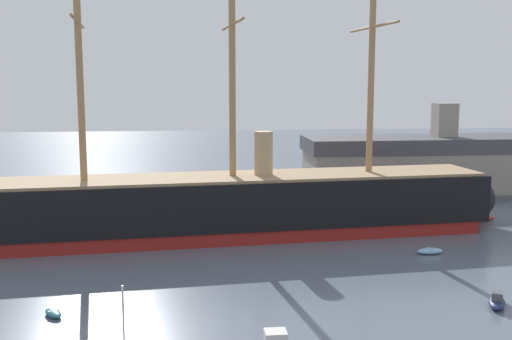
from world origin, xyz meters
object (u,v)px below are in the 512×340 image
dockside_warehouse_right (441,166)px  motorboat_mid_right (497,301)px  dinghy_mid_left (53,313)px  dinghy_alongside_stern (430,251)px  tall_ship (233,205)px  sailboat_far_right (481,218)px  motorboat_distant_centre (251,203)px

dockside_warehouse_right → motorboat_mid_right: bearing=-107.8°
dinghy_mid_left → dinghy_alongside_stern: (35.45, 13.24, 0.07)m
dockside_warehouse_right → tall_ship: bearing=-146.8°
dockside_warehouse_right → sailboat_far_right: bearing=-96.8°
sailboat_far_right → motorboat_distant_centre: (-28.62, 12.13, 0.10)m
dinghy_alongside_stern → dinghy_mid_left: bearing=-159.5°
dinghy_alongside_stern → motorboat_distant_centre: bearing=121.7°
dinghy_mid_left → motorboat_mid_right: size_ratio=0.70×
dinghy_mid_left → dockside_warehouse_right: bearing=42.2°
tall_ship → sailboat_far_right: (32.37, 4.52, -3.36)m
dinghy_mid_left → motorboat_mid_right: bearing=-3.0°
motorboat_mid_right → motorboat_distant_centre: (-15.64, 41.26, 0.07)m
motorboat_mid_right → dinghy_alongside_stern: (0.53, 15.08, -0.13)m
dinghy_mid_left → dockside_warehouse_right: (50.07, 45.41, 4.37)m
tall_ship → dockside_warehouse_right: tall_ship is taller
tall_ship → dinghy_mid_left: (-15.54, -22.77, -3.52)m
motorboat_mid_right → dockside_warehouse_right: dockside_warehouse_right is taller
tall_ship → dinghy_mid_left: 27.79m
tall_ship → dockside_warehouse_right: 41.30m
motorboat_distant_centre → dockside_warehouse_right: (30.79, 5.99, 4.11)m
tall_ship → dockside_warehouse_right: (34.53, 22.64, 0.85)m
dinghy_mid_left → motorboat_mid_right: 34.97m
motorboat_mid_right → dinghy_alongside_stern: motorboat_mid_right is taller
motorboat_mid_right → motorboat_distant_centre: size_ratio=0.93×
motorboat_mid_right → tall_ship: bearing=128.2°
sailboat_far_right → dockside_warehouse_right: (2.16, 18.12, 4.21)m
dinghy_alongside_stern → dockside_warehouse_right: dockside_warehouse_right is taller
dinghy_alongside_stern → sailboat_far_right: (12.46, 14.04, 0.09)m
sailboat_far_right → dockside_warehouse_right: bearing=83.2°
motorboat_mid_right → dinghy_mid_left: bearing=177.0°
motorboat_distant_centre → motorboat_mid_right: bearing=-69.2°
dinghy_mid_left → dinghy_alongside_stern: 37.84m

